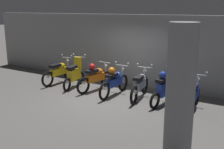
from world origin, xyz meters
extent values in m
plane|color=#565451|center=(0.00, 0.00, 0.00)|extent=(80.00, 80.00, 0.00)
cube|color=gray|center=(0.00, 2.27, 1.42)|extent=(16.00, 0.30, 2.85)
torus|color=black|center=(-2.83, 1.30, 0.33)|extent=(0.09, 0.65, 0.65)
torus|color=black|center=(-2.84, 0.00, 0.33)|extent=(0.09, 0.65, 0.65)
cube|color=gold|center=(-2.83, 0.65, 0.52)|extent=(0.22, 0.83, 0.28)
ellipsoid|color=gold|center=(-2.83, 0.80, 0.73)|extent=(0.26, 0.44, 0.22)
cube|color=black|center=(-2.83, 0.47, 0.80)|extent=(0.24, 0.52, 0.10)
cylinder|color=#B7BABF|center=(-2.83, 1.19, 1.02)|extent=(0.56, 0.04, 0.04)
sphere|color=#B7BABF|center=(-3.09, 1.19, 1.12)|extent=(0.07, 0.07, 0.07)
sphere|color=#B7BABF|center=(-2.57, 1.19, 1.12)|extent=(0.07, 0.07, 0.07)
cylinder|color=#B7BABF|center=(-2.83, 1.25, 0.65)|extent=(0.06, 0.16, 0.65)
sphere|color=silver|center=(-2.83, 1.25, 0.87)|extent=(0.12, 0.12, 0.12)
cube|color=white|center=(-2.84, 0.02, 0.43)|extent=(0.16, 0.01, 0.10)
torus|color=black|center=(-2.00, 1.07, 0.27)|extent=(0.19, 0.54, 0.53)
torus|color=black|center=(-1.78, -0.06, 0.27)|extent=(0.19, 0.54, 0.53)
cube|color=gold|center=(-1.89, 0.50, 0.54)|extent=(0.35, 0.76, 0.44)
cube|color=gold|center=(-1.95, 0.84, 0.94)|extent=(0.30, 0.17, 0.48)
cube|color=black|center=(-1.86, 0.34, 0.85)|extent=(0.33, 0.56, 0.10)
cylinder|color=#B7BABF|center=(-1.98, 0.98, 1.16)|extent=(0.56, 0.14, 0.04)
sphere|color=#B7BABF|center=(-2.23, 0.93, 1.26)|extent=(0.07, 0.07, 0.07)
sphere|color=#B7BABF|center=(-1.72, 1.03, 1.26)|extent=(0.07, 0.07, 0.07)
cylinder|color=#B7BABF|center=(-1.99, 1.02, 0.69)|extent=(0.08, 0.16, 0.85)
sphere|color=silver|center=(-1.99, 1.02, 1.01)|extent=(0.12, 0.12, 0.12)
cube|color=white|center=(-1.79, -0.04, 0.36)|extent=(0.16, 0.04, 0.10)
torus|color=black|center=(-0.85, 1.27, 0.33)|extent=(0.18, 0.66, 0.65)
torus|color=black|center=(-1.04, -0.02, 0.33)|extent=(0.18, 0.66, 0.65)
cube|color=orange|center=(-0.94, 0.63, 0.52)|extent=(0.34, 0.86, 0.28)
ellipsoid|color=orange|center=(-0.92, 0.78, 0.73)|extent=(0.32, 0.47, 0.22)
cube|color=black|center=(-0.97, 0.45, 0.80)|extent=(0.31, 0.55, 0.10)
cylinder|color=#B7BABF|center=(-0.86, 1.17, 1.02)|extent=(0.56, 0.12, 0.04)
cylinder|color=#B7BABF|center=(-0.86, 1.22, 0.65)|extent=(0.08, 0.17, 0.65)
sphere|color=silver|center=(-0.86, 1.22, 0.87)|extent=(0.12, 0.12, 0.12)
cube|color=white|center=(-1.04, 0.01, 0.43)|extent=(0.16, 0.04, 0.10)
sphere|color=red|center=(-0.97, 0.45, 0.97)|extent=(0.24, 0.24, 0.24)
torus|color=black|center=(0.00, 1.11, 0.33)|extent=(0.09, 0.65, 0.65)
torus|color=black|center=(0.00, -0.19, 0.33)|extent=(0.09, 0.65, 0.65)
cube|color=#1E389E|center=(0.00, 0.46, 0.52)|extent=(0.22, 0.83, 0.28)
ellipsoid|color=#1E389E|center=(0.00, 0.62, 0.73)|extent=(0.26, 0.44, 0.22)
cube|color=black|center=(0.00, 0.28, 0.80)|extent=(0.24, 0.52, 0.10)
cylinder|color=#B7BABF|center=(0.00, 1.01, 1.02)|extent=(0.56, 0.04, 0.04)
sphere|color=#B7BABF|center=(-0.26, 1.01, 1.12)|extent=(0.07, 0.07, 0.07)
sphere|color=#B7BABF|center=(0.26, 1.01, 1.12)|extent=(0.07, 0.07, 0.07)
cylinder|color=#B7BABF|center=(0.00, 1.06, 0.65)|extent=(0.06, 0.16, 0.65)
sphere|color=silver|center=(0.00, 1.06, 0.87)|extent=(0.12, 0.12, 0.12)
cube|color=white|center=(0.00, -0.16, 0.43)|extent=(0.16, 0.01, 0.10)
sphere|color=orange|center=(0.00, 0.28, 0.97)|extent=(0.24, 0.24, 0.24)
torus|color=black|center=(0.84, 1.25, 0.33)|extent=(0.19, 0.66, 0.65)
torus|color=black|center=(1.05, -0.03, 0.33)|extent=(0.19, 0.66, 0.65)
cube|color=#9EA0A8|center=(0.94, 0.61, 0.52)|extent=(0.35, 0.86, 0.28)
ellipsoid|color=#9EA0A8|center=(0.92, 0.76, 0.73)|extent=(0.33, 0.48, 0.22)
cube|color=black|center=(0.97, 0.43, 0.80)|extent=(0.32, 0.55, 0.10)
cylinder|color=#B7BABF|center=(0.86, 1.15, 1.02)|extent=(0.56, 0.12, 0.04)
sphere|color=#B7BABF|center=(0.60, 1.11, 1.12)|extent=(0.07, 0.07, 0.07)
sphere|color=#B7BABF|center=(1.12, 1.19, 1.12)|extent=(0.07, 0.07, 0.07)
cylinder|color=#B7BABF|center=(0.85, 1.20, 0.65)|extent=(0.08, 0.17, 0.65)
sphere|color=silver|center=(0.85, 1.20, 0.87)|extent=(0.12, 0.12, 0.12)
cube|color=white|center=(1.04, -0.01, 0.43)|extent=(0.16, 0.04, 0.10)
torus|color=black|center=(1.99, 1.08, 0.27)|extent=(0.18, 0.54, 0.53)
torus|color=black|center=(1.79, -0.05, 0.27)|extent=(0.18, 0.54, 0.53)
cube|color=#1E389E|center=(1.89, 0.52, 0.54)|extent=(0.35, 0.76, 0.44)
cube|color=#1E389E|center=(1.95, 0.86, 0.94)|extent=(0.30, 0.17, 0.48)
cube|color=black|center=(1.86, 0.36, 0.85)|extent=(0.33, 0.55, 0.10)
cylinder|color=#B7BABF|center=(1.97, 0.99, 1.16)|extent=(0.56, 0.13, 0.04)
cylinder|color=#B7BABF|center=(1.98, 1.04, 0.69)|extent=(0.08, 0.16, 0.85)
sphere|color=silver|center=(1.98, 1.04, 1.01)|extent=(0.12, 0.12, 0.12)
cube|color=white|center=(1.79, -0.03, 0.36)|extent=(0.16, 0.04, 0.10)
sphere|color=#1E389E|center=(1.86, 0.36, 1.02)|extent=(0.24, 0.24, 0.24)
torus|color=black|center=(2.79, 1.11, 0.33)|extent=(0.14, 0.65, 0.65)
torus|color=black|center=(2.88, -0.19, 0.33)|extent=(0.14, 0.65, 0.65)
cube|color=#1E389E|center=(2.83, 0.46, 0.52)|extent=(0.28, 0.85, 0.28)
ellipsoid|color=#1E389E|center=(2.82, 0.62, 0.73)|extent=(0.29, 0.46, 0.22)
cube|color=black|center=(2.85, 0.28, 0.80)|extent=(0.28, 0.54, 0.10)
cylinder|color=#B7BABF|center=(2.79, 1.01, 1.02)|extent=(0.56, 0.08, 0.04)
sphere|color=#B7BABF|center=(2.53, 0.99, 1.12)|extent=(0.07, 0.07, 0.07)
sphere|color=#B7BABF|center=(3.05, 1.03, 1.12)|extent=(0.07, 0.07, 0.07)
cylinder|color=#B7BABF|center=(2.79, 1.06, 0.65)|extent=(0.07, 0.16, 0.65)
sphere|color=silver|center=(2.79, 1.06, 0.87)|extent=(0.12, 0.12, 0.12)
cube|color=white|center=(2.88, -0.16, 0.43)|extent=(0.16, 0.02, 0.10)
cylinder|color=gray|center=(3.33, -2.54, 1.42)|extent=(0.58, 0.58, 2.85)
camera|label=1|loc=(4.89, -7.68, 3.10)|focal=43.94mm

